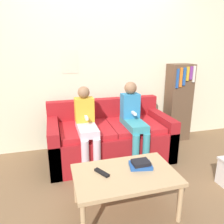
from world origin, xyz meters
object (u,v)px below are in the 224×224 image
person_left (87,125)px  bookshelf (178,102)px  couch (110,138)px  tv_remote (102,173)px  person_right (134,119)px  coffee_table (125,177)px

person_left → bookshelf: bearing=18.5°
person_left → bookshelf: 1.72m
couch → bookshelf: bearing=14.8°
couch → person_left: person_left is taller
couch → tv_remote: size_ratio=9.97×
tv_remote → bookshelf: bookshelf is taller
couch → person_right: size_ratio=1.53×
coffee_table → bookshelf: size_ratio=0.74×
coffee_table → tv_remote: size_ratio=5.64×
couch → tv_remote: bearing=-108.7°
couch → coffee_table: size_ratio=1.77×
coffee_table → couch: bearing=82.5°
tv_remote → coffee_table: bearing=-42.6°
person_right → bookshelf: 1.14m
person_left → bookshelf: (1.63, 0.55, 0.05)m
couch → person_left: (-0.35, -0.21, 0.31)m
bookshelf → person_left: bearing=-161.5°
couch → bookshelf: size_ratio=1.32×
coffee_table → person_left: bearing=103.1°
couch → person_left: size_ratio=1.58×
coffee_table → person_right: (0.42, 0.90, 0.24)m
bookshelf → person_right: bearing=-151.7°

